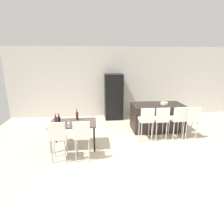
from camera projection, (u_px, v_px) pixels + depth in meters
ground_plane at (144, 143)px, 5.65m from camera, size 10.00×10.00×0.00m
back_wall at (128, 82)px, 8.08m from camera, size 10.00×0.12×2.90m
kitchen_island at (157, 117)px, 6.63m from camera, size 1.75×0.96×0.92m
bar_chair_left at (146, 119)px, 5.68m from camera, size 0.40×0.40×1.05m
bar_chair_middle at (161, 118)px, 5.73m from camera, size 0.41×0.41×1.05m
bar_chair_right at (178, 118)px, 5.78m from camera, size 0.43×0.43×1.05m
bar_chair_far at (191, 117)px, 5.82m from camera, size 0.42×0.42×1.05m
dining_table at (73, 125)px, 5.27m from camera, size 1.27×0.81×0.74m
dining_chair_near at (58, 135)px, 4.50m from camera, size 0.40×0.40×1.05m
dining_chair_far at (82, 134)px, 4.56m from camera, size 0.41×0.41×1.05m
wine_bottle_far at (56, 121)px, 4.94m from camera, size 0.07×0.07×0.32m
wine_bottle_near at (59, 120)px, 5.06m from camera, size 0.08×0.08×0.30m
wine_bottle_right at (77, 116)px, 5.43m from camera, size 0.07×0.07×0.32m
wine_glass_left at (69, 122)px, 4.89m from camera, size 0.07×0.07×0.17m
refrigerator at (114, 97)px, 7.74m from camera, size 0.72×0.68×1.84m
fruit_bowl at (164, 103)px, 6.50m from camera, size 0.26×0.26×0.07m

